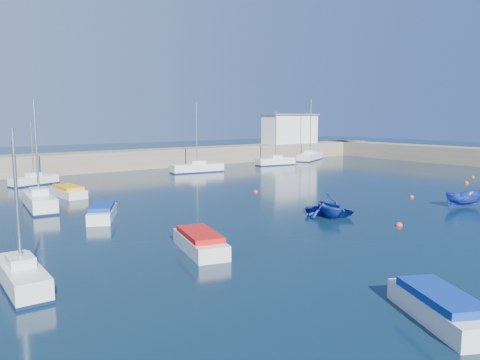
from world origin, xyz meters
TOP-DOWN VIEW (x-y plane):
  - ground at (0.00, 0.00)m, footprint 220.00×220.00m
  - back_wall at (0.00, 46.00)m, footprint 96.00×4.50m
  - right_arm at (44.00, 32.00)m, footprint 4.50×32.00m
  - harbor_office at (30.00, 46.00)m, footprint 10.00×4.00m
  - sailboat_1 at (-23.24, 4.51)m, footprint 1.48×5.08m
  - sailboat_3 at (-18.26, 22.54)m, footprint 2.39×6.59m
  - sailboat_5 at (-15.44, 36.86)m, footprint 5.29×2.93m
  - sailboat_6 at (4.90, 36.65)m, footprint 7.25×2.91m
  - sailboat_7 at (19.43, 37.57)m, footprint 6.33×2.66m
  - sailboat_8 at (29.60, 40.42)m, footprint 7.97×5.67m
  - motorboat_0 at (-14.15, 4.81)m, footprint 2.85×5.19m
  - motorboat_1 at (-15.60, 15.80)m, footprint 3.46×4.71m
  - motorboat_2 at (-14.64, 27.27)m, footprint 2.08×5.01m
  - motorboat_3 at (-11.85, -7.89)m, footprint 3.57×4.96m
  - dinghy_center at (-1.48, 7.03)m, footprint 3.98×4.44m
  - dinghy_left at (-1.98, 6.69)m, footprint 3.86×4.15m
  - dinghy_right at (10.09, 2.97)m, footprint 3.69×2.65m
  - buoy_0 at (-0.14, 2.00)m, footprint 0.47×0.47m
  - buoy_1 at (10.55, 8.15)m, footprint 0.39×0.39m
  - buoy_2 at (23.52, 9.92)m, footprint 0.47×0.47m
  - buoy_3 at (0.85, 18.93)m, footprint 0.42×0.42m
  - buoy_4 at (29.32, 12.21)m, footprint 0.38×0.38m

SIDE VIEW (x-z plane):
  - ground at x=0.00m, z-range 0.00..0.00m
  - buoy_0 at x=-0.14m, z-range -0.24..0.24m
  - buoy_1 at x=10.55m, z-range -0.19..0.19m
  - buoy_2 at x=23.52m, z-range -0.24..0.24m
  - buoy_3 at x=0.85m, z-range -0.21..0.21m
  - buoy_4 at x=29.32m, z-range -0.19..0.19m
  - dinghy_center at x=-1.48m, z-range 0.00..0.76m
  - motorboat_2 at x=-14.64m, z-range -0.03..0.98m
  - motorboat_1 at x=-15.60m, z-range -0.03..1.07m
  - motorboat_0 at x=-14.15m, z-range -0.03..1.07m
  - motorboat_3 at x=-11.85m, z-range -0.03..1.07m
  - sailboat_5 at x=-15.44m, z-range -2.87..3.94m
  - sailboat_1 at x=-23.24m, z-range -2.85..3.98m
  - sailboat_7 at x=19.43m, z-range -3.47..4.67m
  - sailboat_6 at x=4.90m, z-range -3.99..5.23m
  - sailboat_8 at x=29.60m, z-range -4.46..5.78m
  - sailboat_3 at x=-18.26m, z-range -3.64..4.97m
  - dinghy_right at x=10.09m, z-range 0.00..1.34m
  - dinghy_left at x=-1.98m, z-range 0.00..1.78m
  - back_wall at x=0.00m, z-range 0.00..2.60m
  - right_arm at x=44.00m, z-range 0.00..2.60m
  - harbor_office at x=30.00m, z-range 2.60..7.60m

